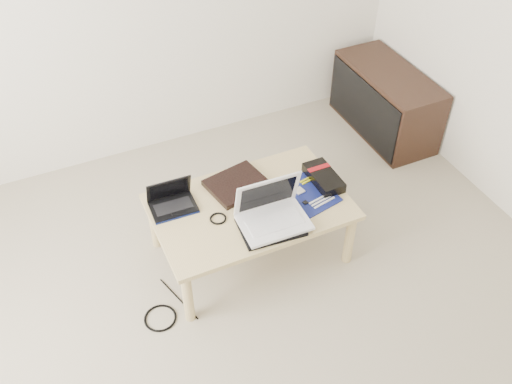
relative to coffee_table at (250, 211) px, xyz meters
name	(u,v)px	position (x,y,z in m)	size (l,w,h in m)	color
ground	(248,367)	(-0.33, -0.71, -0.35)	(4.00, 4.00, 0.00)	#AEA38D
room_shell	(244,86)	(-0.33, -0.71, 1.32)	(4.20, 4.20, 2.70)	white
coffee_table	(250,211)	(0.00, 0.00, 0.00)	(1.10, 0.70, 0.40)	#CFB77C
media_cabinet	(385,102)	(1.44, 0.74, -0.10)	(0.41, 0.90, 0.50)	#341F15
book	(237,184)	(-0.01, 0.17, 0.06)	(0.37, 0.33, 0.03)	black
netbook	(172,201)	(-0.40, 0.17, 0.09)	(0.26, 0.19, 0.18)	black
tablet	(259,204)	(0.05, -0.02, 0.06)	(0.29, 0.24, 0.01)	black
remote	(264,186)	(0.13, 0.10, 0.06)	(0.08, 0.22, 0.02)	silver
neoprene_sleeve	(271,227)	(0.03, -0.21, 0.06)	(0.34, 0.25, 0.02)	black
white_laptop	(272,213)	(0.05, -0.17, 0.12)	(0.38, 0.27, 0.26)	white
motherboard	(308,193)	(0.34, -0.06, 0.05)	(0.32, 0.37, 0.02)	#0D1753
gpu_box	(324,178)	(0.48, 0.00, 0.08)	(0.14, 0.28, 0.06)	black
cable_coil	(218,218)	(-0.21, -0.03, 0.05)	(0.09, 0.09, 0.01)	black
floor_cable_coil	(160,318)	(-0.65, -0.24, -0.35)	(0.18, 0.18, 0.01)	black
floor_cable_trail	(179,299)	(-0.52, -0.15, -0.35)	(0.01, 0.01, 0.36)	black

